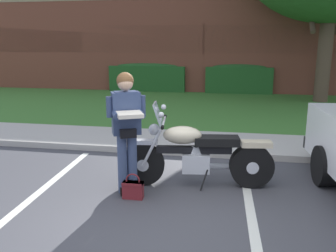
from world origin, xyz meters
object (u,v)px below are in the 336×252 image
object	(u,v)px
hedge_center_left	(239,78)
handbag	(133,188)
rider_person	(127,124)
hedge_left	(148,76)
brick_building	(212,41)
motorcycle	(203,154)

from	to	relation	value
hedge_center_left	handbag	bearing A→B (deg)	-98.01
rider_person	hedge_left	world-z (taller)	rider_person
brick_building	rider_person	bearing A→B (deg)	-90.60
motorcycle	hedge_center_left	xyz separation A→B (m)	(0.60, 9.94, 0.16)
motorcycle	hedge_left	xyz separation A→B (m)	(-3.18, 9.94, 0.16)
hedge_left	hedge_center_left	distance (m)	3.77
handbag	hedge_center_left	distance (m)	10.68
rider_person	brick_building	xyz separation A→B (m)	(0.16, 15.35, 1.08)
handbag	hedge_center_left	bearing A→B (deg)	81.99
motorcycle	hedge_left	size ratio (longest dim) A/B	0.70
hedge_left	brick_building	distance (m)	5.67
hedge_center_left	brick_building	bearing A→B (deg)	106.26
motorcycle	brick_building	bearing A→B (deg)	93.28
motorcycle	rider_person	xyz separation A→B (m)	(-1.01, -0.44, 0.52)
motorcycle	hedge_center_left	bearing A→B (deg)	86.57
rider_person	hedge_left	bearing A→B (deg)	101.78
hedge_center_left	brick_building	world-z (taller)	brick_building
motorcycle	handbag	world-z (taller)	motorcycle
rider_person	handbag	xyz separation A→B (m)	(0.12, -0.18, -0.86)
handbag	hedge_center_left	size ratio (longest dim) A/B	0.14
brick_building	motorcycle	bearing A→B (deg)	-86.72
motorcycle	brick_building	xyz separation A→B (m)	(-0.85, 14.91, 1.60)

